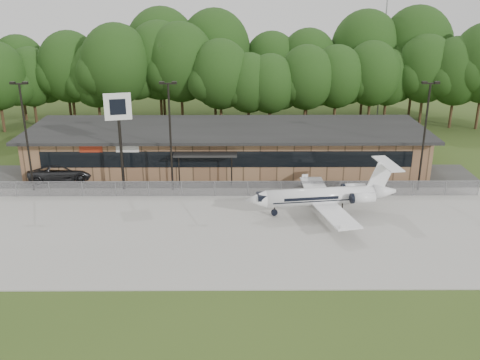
{
  "coord_description": "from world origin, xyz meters",
  "views": [
    {
      "loc": [
        1.02,
        -30.22,
        18.07
      ],
      "look_at": [
        1.26,
        12.0,
        2.71
      ],
      "focal_mm": 40.0,
      "sensor_mm": 36.0,
      "label": 1
    }
  ],
  "objects_px": {
    "terminal": "(227,146)",
    "suv": "(62,171)",
    "business_jet": "(325,197)",
    "pole_sign": "(119,117)"
  },
  "relations": [
    {
      "from": "terminal",
      "to": "pole_sign",
      "type": "distance_m",
      "value": 12.91
    },
    {
      "from": "suv",
      "to": "pole_sign",
      "type": "relative_size",
      "value": 0.7
    },
    {
      "from": "terminal",
      "to": "business_jet",
      "type": "bearing_deg",
      "value": -57.04
    },
    {
      "from": "business_jet",
      "to": "pole_sign",
      "type": "distance_m",
      "value": 19.66
    },
    {
      "from": "terminal",
      "to": "suv",
      "type": "height_order",
      "value": "terminal"
    },
    {
      "from": "business_jet",
      "to": "suv",
      "type": "distance_m",
      "value": 26.12
    },
    {
      "from": "business_jet",
      "to": "suv",
      "type": "bearing_deg",
      "value": 152.99
    },
    {
      "from": "suv",
      "to": "pole_sign",
      "type": "bearing_deg",
      "value": -123.11
    },
    {
      "from": "terminal",
      "to": "suv",
      "type": "distance_m",
      "value": 16.84
    },
    {
      "from": "terminal",
      "to": "suv",
      "type": "bearing_deg",
      "value": -165.41
    }
  ]
}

